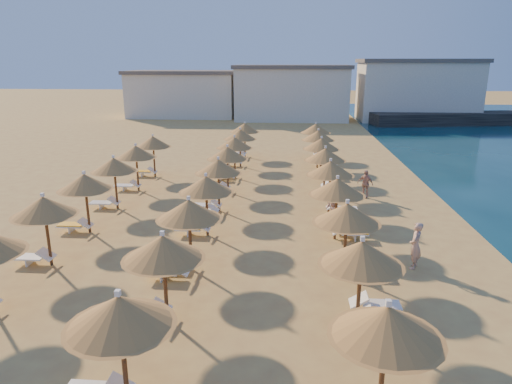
# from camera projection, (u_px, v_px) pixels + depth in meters

# --- Properties ---
(ground) EXTENTS (220.00, 220.00, 0.00)m
(ground) POSITION_uv_depth(u_px,v_px,m) (266.00, 245.00, 20.18)
(ground) COLOR tan
(ground) RESTS_ON ground
(jetty) EXTENTS (30.24, 9.07, 1.50)m
(jetty) POSITION_uv_depth(u_px,v_px,m) (486.00, 118.00, 58.66)
(jetty) COLOR black
(jetty) RESTS_ON ground
(hotel_blocks) EXTENTS (48.01, 10.83, 8.10)m
(hotel_blocks) POSITION_uv_depth(u_px,v_px,m) (303.00, 92.00, 63.07)
(hotel_blocks) COLOR white
(hotel_blocks) RESTS_ON ground
(parasol_row_east) EXTENTS (2.55, 35.27, 3.00)m
(parasol_row_east) POSITION_uv_depth(u_px,v_px,m) (333.00, 178.00, 22.00)
(parasol_row_east) COLOR brown
(parasol_row_east) RESTS_ON ground
(parasol_row_west) EXTENTS (2.55, 35.27, 3.00)m
(parasol_row_west) POSITION_uv_depth(u_px,v_px,m) (213.00, 176.00, 22.41)
(parasol_row_west) COLOR brown
(parasol_row_west) RESTS_ON ground
(parasol_row_inland) EXTENTS (2.55, 20.73, 3.00)m
(parasol_row_inland) POSITION_uv_depth(u_px,v_px,m) (100.00, 174.00, 22.81)
(parasol_row_inland) COLOR brown
(parasol_row_inland) RESTS_ON ground
(loungers) EXTENTS (14.60, 33.35, 0.66)m
(loungers) POSITION_uv_depth(u_px,v_px,m) (239.00, 217.00, 22.80)
(loungers) COLOR white
(loungers) RESTS_ON ground
(beachgoer_b) EXTENTS (0.77, 0.88, 1.53)m
(beachgoer_b) POSITION_uv_depth(u_px,v_px,m) (332.00, 207.00, 22.97)
(beachgoer_b) COLOR tan
(beachgoer_b) RESTS_ON ground
(beachgoer_a) EXTENTS (0.69, 0.81, 1.89)m
(beachgoer_a) POSITION_uv_depth(u_px,v_px,m) (415.00, 246.00, 17.76)
(beachgoer_a) COLOR tan
(beachgoer_a) RESTS_ON ground
(beachgoer_c) EXTENTS (1.05, 0.88, 1.69)m
(beachgoer_c) POSITION_uv_depth(u_px,v_px,m) (365.00, 184.00, 27.03)
(beachgoer_c) COLOR tan
(beachgoer_c) RESTS_ON ground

